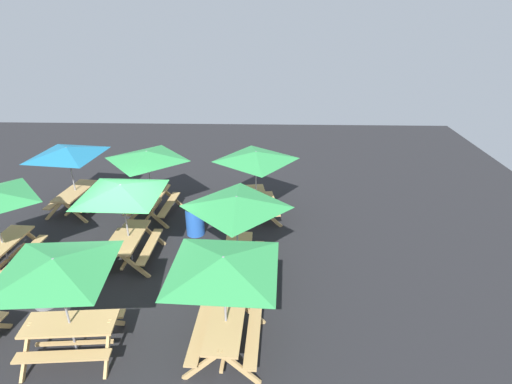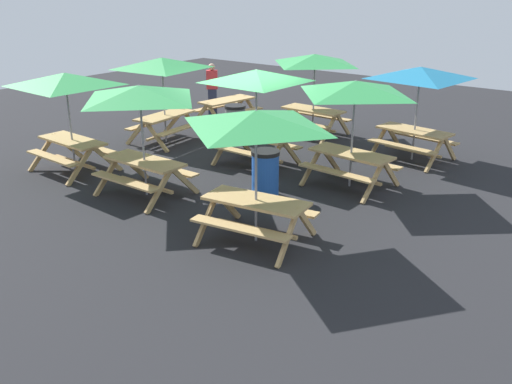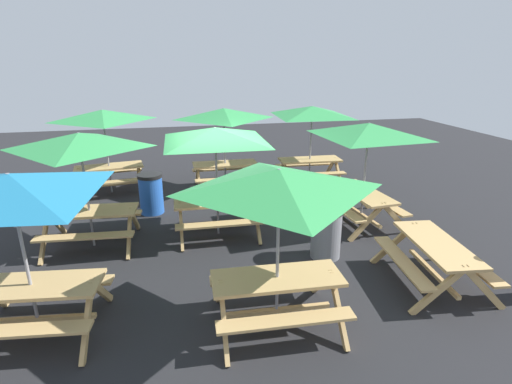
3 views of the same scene
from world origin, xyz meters
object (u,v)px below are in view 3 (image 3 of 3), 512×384
picnic_table_5 (12,198)px  picnic_table_8 (312,117)px  picnic_table_0 (103,121)px  picnic_table_7 (80,149)px  trash_bin_gray (326,233)px  picnic_table_6 (224,120)px  picnic_table_4 (368,137)px  picnic_table_1 (279,192)px  trash_bin_blue (151,193)px  picnic_table_3 (215,143)px  picnic_table_2 (435,254)px

picnic_table_5 → picnic_table_8: 8.23m
picnic_table_0 → picnic_table_7: bearing=-97.6°
trash_bin_gray → picnic_table_6: bearing=105.7°
picnic_table_0 → picnic_table_4: size_ratio=0.83×
picnic_table_6 → trash_bin_gray: bearing=-74.4°
picnic_table_4 → picnic_table_7: 5.80m
picnic_table_4 → picnic_table_7: bearing=84.2°
picnic_table_4 → picnic_table_6: bearing=35.3°
picnic_table_1 → picnic_table_8: (2.69, 6.20, 0.00)m
picnic_table_1 → trash_bin_blue: bearing=113.4°
picnic_table_5 → picnic_table_8: (5.95, 5.69, 0.00)m
picnic_table_3 → picnic_table_8: bearing=44.9°
picnic_table_1 → picnic_table_5: size_ratio=0.83×
picnic_table_1 → picnic_table_6: (0.18, 6.26, 0.00)m
picnic_table_3 → trash_bin_blue: (-1.42, 1.56, -1.49)m
picnic_table_4 → picnic_table_8: (-0.15, 3.10, 0.00)m
picnic_table_6 → picnic_table_4: bearing=-50.0°
picnic_table_5 → picnic_table_0: bearing=94.5°
picnic_table_3 → picnic_table_7: (-2.54, -0.04, 0.00)m
picnic_table_0 → picnic_table_2: 8.61m
picnic_table_2 → trash_bin_blue: trash_bin_blue is taller
picnic_table_5 → picnic_table_6: (3.44, 5.75, 0.00)m
picnic_table_2 → picnic_table_3: bearing=56.4°
picnic_table_3 → picnic_table_5: same height
picnic_table_1 → picnic_table_6: bearing=90.8°
picnic_table_6 → picnic_table_7: (-3.13, -3.06, 0.00)m
picnic_table_4 → trash_bin_gray: (-1.40, -1.33, -1.49)m
trash_bin_gray → trash_bin_blue: size_ratio=1.00×
picnic_table_0 → trash_bin_gray: picnic_table_0 is taller
picnic_table_2 → picnic_table_8: size_ratio=0.69×
picnic_table_4 → picnic_table_8: same height
trash_bin_gray → picnic_table_5: bearing=-165.1°
picnic_table_0 → picnic_table_4: same height
picnic_table_0 → picnic_table_4: 6.84m
picnic_table_0 → picnic_table_8: same height
picnic_table_2 → trash_bin_blue: bearing=54.1°
picnic_table_1 → picnic_table_4: bearing=49.9°
picnic_table_1 → picnic_table_3: size_ratio=0.83×
picnic_table_0 → picnic_table_8: (5.70, -0.44, 0.00)m
picnic_table_6 → trash_bin_blue: bearing=-144.2°
picnic_table_0 → trash_bin_gray: size_ratio=2.38×
picnic_table_7 → trash_bin_gray: 4.86m
picnic_table_1 → picnic_table_4: same height
picnic_table_5 → picnic_table_2: bearing=6.4°
picnic_table_0 → trash_bin_blue: picnic_table_0 is taller
picnic_table_8 → picnic_table_2: bearing=-86.1°
picnic_table_0 → picnic_table_7: (0.05, -3.44, 0.00)m
picnic_table_4 → picnic_table_5: 6.62m
picnic_table_3 → trash_bin_gray: 2.80m
picnic_table_1 → picnic_table_8: 6.76m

